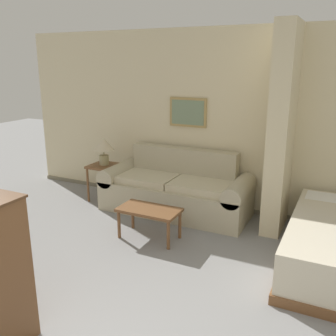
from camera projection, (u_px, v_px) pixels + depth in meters
name	position (u px, v px, depth m)	size (l,w,h in m)	color
wall_back	(237.00, 123.00, 5.30)	(7.20, 0.16, 2.60)	beige
wall_partition_pillar	(281.00, 131.00, 4.65)	(0.24, 0.71, 2.60)	beige
couch	(176.00, 190.00, 5.45)	(2.17, 0.84, 0.90)	#B7AD8E
coffee_table	(149.00, 212.00, 4.60)	(0.76, 0.41, 0.39)	brown
side_table	(105.00, 171.00, 5.88)	(0.44, 0.44, 0.58)	brown
table_lamp	(103.00, 146.00, 5.77)	(0.33, 0.33, 0.43)	tan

